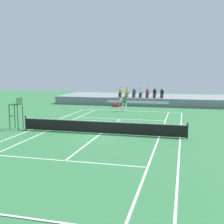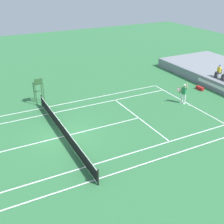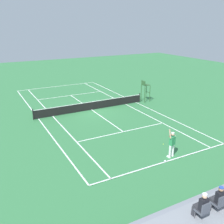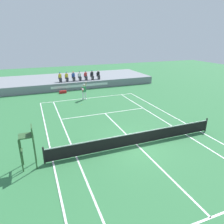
% 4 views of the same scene
% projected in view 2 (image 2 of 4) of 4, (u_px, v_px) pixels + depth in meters
% --- Properties ---
extents(ground_plane, '(80.00, 80.00, 0.00)m').
position_uv_depth(ground_plane, '(64.00, 137.00, 20.94)').
color(ground_plane, '#337542').
extents(court, '(11.08, 23.88, 0.03)m').
position_uv_depth(court, '(64.00, 136.00, 20.93)').
color(court, '#337542').
rests_on(court, ground).
extents(net, '(11.98, 0.10, 1.07)m').
position_uv_depth(net, '(63.00, 130.00, 20.71)').
color(net, black).
rests_on(net, ground).
extents(spectator_seated_0, '(0.44, 0.60, 1.27)m').
position_uv_depth(spectator_seated_0, '(218.00, 71.00, 29.36)').
color(spectator_seated_0, '#474C56').
rests_on(spectator_seated_0, bleacher_platform).
extents(tennis_player, '(0.74, 0.75, 2.08)m').
position_uv_depth(tennis_player, '(184.00, 93.00, 25.80)').
color(tennis_player, white).
rests_on(tennis_player, ground).
extents(tennis_ball, '(0.07, 0.07, 0.07)m').
position_uv_depth(tennis_ball, '(162.00, 103.00, 26.11)').
color(tennis_ball, '#D1E533').
rests_on(tennis_ball, ground).
extents(umpire_chair, '(0.77, 0.77, 2.44)m').
position_uv_depth(umpire_chair, '(38.00, 87.00, 25.57)').
color(umpire_chair, '#2D562D').
rests_on(umpire_chair, ground).
extents(equipment_bag, '(0.91, 0.35, 0.32)m').
position_uv_depth(equipment_bag, '(200.00, 88.00, 29.19)').
color(equipment_bag, red).
rests_on(equipment_bag, ground).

